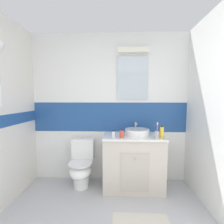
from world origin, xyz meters
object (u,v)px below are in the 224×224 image
toilet (82,165)px  soap_dispenser (122,134)px  sink_basin (137,132)px  perfume_flask_small (114,134)px  toothbrush_cup (157,134)px  shampoo_bottle_tall (162,132)px

toilet → soap_dispenser: bearing=-15.1°
sink_basin → soap_dispenser: 0.29m
soap_dispenser → perfume_flask_small: 0.12m
toilet → perfume_flask_small: size_ratio=6.93×
toilet → soap_dispenser: 0.86m
sink_basin → perfume_flask_small: (-0.36, -0.15, -0.00)m
toothbrush_cup → soap_dispenser: 0.50m
sink_basin → toothbrush_cup: size_ratio=1.79×
toothbrush_cup → shampoo_bottle_tall: (0.07, 0.01, 0.02)m
perfume_flask_small → sink_basin: bearing=23.2°
toilet → sink_basin: bearing=-1.0°
sink_basin → toilet: 1.03m
toilet → shampoo_bottle_tall: size_ratio=4.16×
toilet → toothbrush_cup: 1.28m
toilet → soap_dispenser: soap_dispenser is taller
perfume_flask_small → shampoo_bottle_tall: 0.69m
soap_dispenser → perfume_flask_small: soap_dispenser is taller
toothbrush_cup → sink_basin: bearing=145.8°
sink_basin → toilet: bearing=179.0°
sink_basin → soap_dispenser: size_ratio=2.84×
sink_basin → shampoo_bottle_tall: shampoo_bottle_tall is taller
sink_basin → soap_dispenser: (-0.24, -0.16, 0.00)m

